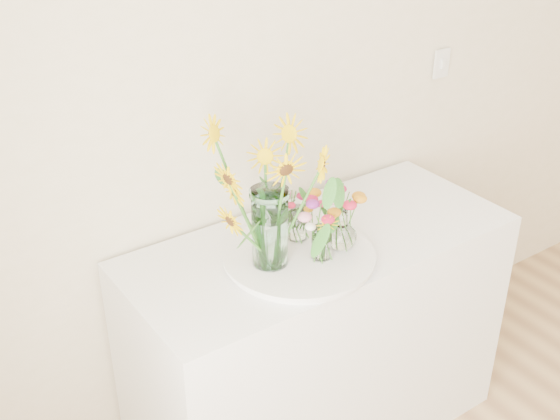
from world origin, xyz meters
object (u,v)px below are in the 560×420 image
(tray, at_px, (299,258))
(small_vase_c, at_px, (297,224))
(counter, at_px, (318,340))
(small_vase_a, at_px, (322,243))
(mason_jar, at_px, (270,228))
(small_vase_b, at_px, (342,228))

(tray, height_order, small_vase_c, small_vase_c)
(counter, height_order, small_vase_a, small_vase_a)
(tray, relative_size, small_vase_a, 4.24)
(mason_jar, relative_size, small_vase_a, 2.37)
(tray, xyz_separation_m, small_vase_a, (0.05, -0.06, 0.07))
(counter, relative_size, tray, 2.91)
(mason_jar, bearing_deg, small_vase_c, 24.81)
(tray, relative_size, small_vase_b, 3.24)
(small_vase_c, bearing_deg, counter, -9.63)
(small_vase_b, height_order, small_vase_c, small_vase_b)
(counter, xyz_separation_m, small_vase_b, (-0.00, -0.11, 0.55))
(counter, xyz_separation_m, mason_jar, (-0.25, -0.06, 0.61))
(counter, bearing_deg, small_vase_a, -128.06)
(counter, distance_m, small_vase_a, 0.56)
(small_vase_b, distance_m, small_vase_c, 0.16)
(counter, bearing_deg, small_vase_c, 170.37)
(counter, distance_m, small_vase_c, 0.54)
(mason_jar, height_order, small_vase_a, mason_jar)
(small_vase_b, relative_size, small_vase_c, 1.25)
(tray, bearing_deg, small_vase_a, -49.60)
(small_vase_a, bearing_deg, small_vase_b, 9.20)
(counter, relative_size, mason_jar, 5.21)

